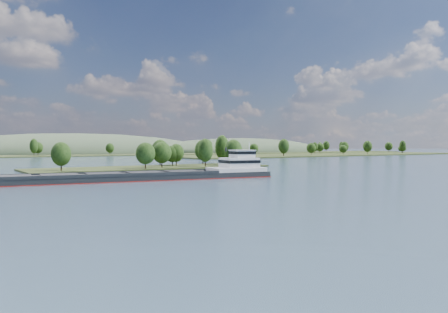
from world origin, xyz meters
TOP-DOWN VIEW (x-y plane):
  - ground at (0.00, 120.00)m, footprint 1800.00×1800.00m
  - tree_island at (7.30, 179.43)m, footprint 100.00×30.23m
  - right_bank at (231.81, 299.52)m, footprint 320.00×90.00m
  - back_shoreline at (7.46, 399.94)m, footprint 900.00×60.00m
  - hill_east at (260.00, 470.00)m, footprint 260.00×140.00m
  - hill_west at (60.00, 500.00)m, footprint 320.00×160.00m
  - cargo_barge at (-24.82, 126.09)m, footprint 84.06×22.16m

SIDE VIEW (x-z plane):
  - ground at x=0.00m, z-range 0.00..0.00m
  - hill_east at x=260.00m, z-range -18.00..18.00m
  - hill_west at x=60.00m, z-range -22.00..22.00m
  - back_shoreline at x=7.46m, z-range -7.08..8.54m
  - right_bank at x=231.81m, z-range -6.52..8.52m
  - cargo_barge at x=-24.82m, z-range -4.22..7.07m
  - tree_island at x=7.30m, z-range -3.44..11.47m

